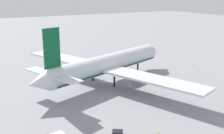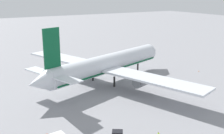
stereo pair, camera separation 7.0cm
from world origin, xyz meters
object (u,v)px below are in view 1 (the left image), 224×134
at_px(traffic_cone_1, 127,54).
at_px(traffic_cone_3, 135,50).
at_px(traffic_cone_2, 106,56).
at_px(airliner, 106,65).
at_px(traffic_cone_0, 199,71).

xyz_separation_m(traffic_cone_1, traffic_cone_3, (9.60, 5.91, 0.00)).
bearing_deg(traffic_cone_3, traffic_cone_2, -166.50).
distance_m(airliner, traffic_cone_3, 63.18).
relative_size(traffic_cone_1, traffic_cone_3, 1.00).
distance_m(traffic_cone_0, traffic_cone_1, 46.51).
relative_size(traffic_cone_1, traffic_cone_2, 1.00).
bearing_deg(airliner, traffic_cone_0, -9.72).
relative_size(airliner, traffic_cone_3, 147.56).
distance_m(traffic_cone_1, traffic_cone_3, 11.27).
bearing_deg(traffic_cone_2, traffic_cone_0, -65.54).
xyz_separation_m(traffic_cone_1, traffic_cone_2, (-13.23, 0.43, 0.00)).
bearing_deg(traffic_cone_2, traffic_cone_1, -1.85).
height_order(airliner, traffic_cone_1, airliner).
distance_m(traffic_cone_0, traffic_cone_3, 51.79).
relative_size(traffic_cone_0, traffic_cone_1, 1.00).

